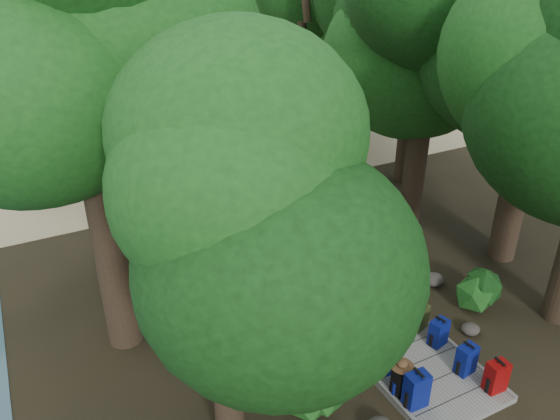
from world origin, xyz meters
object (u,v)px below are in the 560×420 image
backpack_left_b (402,379)px  suitcase_on_boardwalk (365,328)px  backpack_left_c (387,357)px  backpack_right_b (467,358)px  backpack_right_a (497,375)px  duffel_right_khaki (399,302)px  sun_lounger (266,128)px  backpack_left_a (417,388)px  backpack_right_d (419,316)px  lone_suitcase_on_sand (219,154)px  kayak (91,155)px  backpack_right_c (439,331)px

backpack_left_b → suitcase_on_boardwalk: suitcase_on_boardwalk is taller
backpack_left_c → backpack_right_b: bearing=-22.7°
backpack_right_a → backpack_right_b: (-0.16, 0.57, -0.01)m
duffel_right_khaki → suitcase_on_boardwalk: 1.39m
sun_lounger → backpack_left_a: bearing=-105.1°
backpack_right_d → lone_suitcase_on_sand: size_ratio=0.80×
backpack_left_b → suitcase_on_boardwalk: size_ratio=0.91×
backpack_right_d → kayak: 13.57m
backpack_right_c → kayak: (-4.28, 13.45, -0.23)m
duffel_right_khaki → lone_suitcase_on_sand: (-0.31, 9.77, 0.07)m
backpack_left_c → backpack_right_b: (1.29, -0.68, -0.02)m
backpack_right_a → duffel_right_khaki: size_ratio=1.12×
backpack_right_b → kayak: (-4.19, 14.28, -0.25)m
suitcase_on_boardwalk → duffel_right_khaki: bearing=12.7°
backpack_left_c → suitcase_on_boardwalk: size_ratio=1.02×
backpack_left_a → backpack_right_b: backpack_left_a is taller
backpack_left_c → kayak: backpack_left_c is taller
duffel_right_khaki → lone_suitcase_on_sand: 9.78m
backpack_left_a → backpack_right_a: size_ratio=1.13×
backpack_left_b → lone_suitcase_on_sand: (1.17, 11.71, -0.04)m
backpack_right_a → lone_suitcase_on_sand: bearing=94.8°
duffel_right_khaki → backpack_left_a: bearing=-119.9°
lone_suitcase_on_sand → backpack_left_a: bearing=-92.2°
backpack_right_c → duffel_right_khaki: backpack_right_c is taller
backpack_right_b → backpack_right_a: bearing=-81.9°
backpack_left_a → lone_suitcase_on_sand: (1.13, 12.04, -0.11)m
backpack_left_a → backpack_right_c: (1.43, 1.03, -0.07)m
backpack_left_a → sun_lounger: size_ratio=0.40×
backpack_left_c → backpack_right_c: 1.39m
backpack_left_b → backpack_left_c: 0.55m
backpack_right_a → backpack_right_c: size_ratio=1.08×
backpack_left_b → backpack_left_c: backpack_left_c is taller
backpack_left_c → backpack_right_c: (1.38, 0.15, -0.04)m
backpack_right_c → backpack_right_d: size_ratio=1.06×
duffel_right_khaki → suitcase_on_boardwalk: bearing=-155.3°
backpack_left_c → backpack_right_d: bearing=33.0°
suitcase_on_boardwalk → lone_suitcase_on_sand: 10.34m
kayak → backpack_left_b: bearing=-70.7°
backpack_left_a → kayak: bearing=103.0°
backpack_left_a → lone_suitcase_on_sand: 12.09m
sun_lounger → backpack_left_b: bearing=-105.7°
suitcase_on_boardwalk → kayak: suitcase_on_boardwalk is taller
backpack_left_a → kayak: (-2.85, 14.48, -0.30)m
backpack_right_c → suitcase_on_boardwalk: size_ratio=0.91×
backpack_right_c → backpack_left_c: bearing=173.6°
backpack_right_d → backpack_left_a: bearing=-149.1°
backpack_left_c → sun_lounger: 13.66m
backpack_right_c → kayak: bearing=94.8°
lone_suitcase_on_sand → backpack_right_a: bearing=-85.1°
backpack_right_a → duffel_right_khaki: 2.64m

